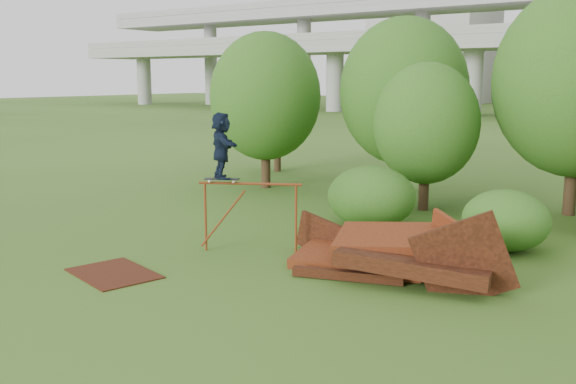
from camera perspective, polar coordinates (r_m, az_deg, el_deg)
The scene contains 12 objects.
ground at distance 13.85m, azimuth -2.25°, elevation -8.07°, with size 240.00×240.00×0.00m, color #2D5116.
scrap_pile at distance 14.60m, azimuth 9.59°, elevation -5.48°, with size 5.84×3.24×2.19m.
grind_rail at distance 15.97m, azimuth -3.38°, elevation -0.92°, with size 2.29×1.33×1.77m.
skateboard at distance 16.01m, azimuth -5.89°, elevation 1.15°, with size 0.86×0.62×0.09m.
skater at distance 15.90m, azimuth -5.95°, elevation 4.13°, with size 1.52×0.48×1.64m, color black.
flat_plate at distance 14.94m, azimuth -15.22°, elevation -6.99°, with size 2.05×1.46×0.03m, color #3D190D.
tree_0 at distance 25.16m, azimuth -2.03°, elevation 8.49°, with size 4.31×4.31×6.08m.
tree_1 at distance 24.03m, azimuth 10.26°, elevation 8.78°, with size 4.68×4.68×6.51m.
tree_2 at distance 21.31m, azimuth 12.19°, elevation 5.96°, with size 3.43×3.43×4.83m.
tree_6 at distance 29.68m, azimuth -0.95°, elevation 7.00°, with size 3.28×3.28×4.58m.
shrub_left at distance 18.79m, azimuth 7.42°, elevation -0.43°, with size 2.61×2.41×1.81m, color #184D14.
shrub_right at distance 17.07m, azimuth 18.79°, elevation -2.40°, with size 2.20×2.01×1.56m, color #184D14.
Camera 1 is at (8.22, -10.27, 4.34)m, focal length 40.00 mm.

